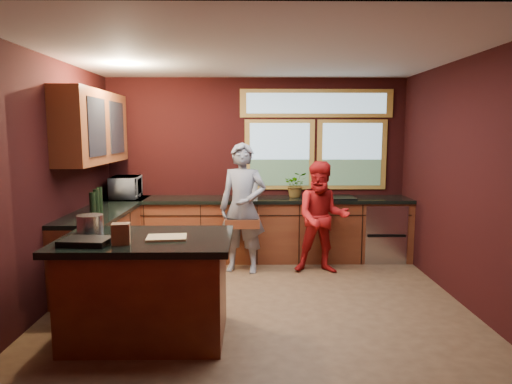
{
  "coord_description": "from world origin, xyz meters",
  "views": [
    {
      "loc": [
        -0.09,
        -4.95,
        1.9
      ],
      "look_at": [
        -0.03,
        0.4,
        1.19
      ],
      "focal_mm": 32.0,
      "sensor_mm": 36.0,
      "label": 1
    }
  ],
  "objects_px": {
    "cutting_board": "(167,238)",
    "island": "(147,287)",
    "person_red": "(322,218)",
    "stock_pot": "(90,224)",
    "person_grey": "(243,208)"
  },
  "relations": [
    {
      "from": "cutting_board",
      "to": "island",
      "type": "bearing_deg",
      "value": 165.96
    },
    {
      "from": "person_red",
      "to": "cutting_board",
      "type": "bearing_deg",
      "value": -126.94
    },
    {
      "from": "person_red",
      "to": "stock_pot",
      "type": "height_order",
      "value": "person_red"
    },
    {
      "from": "person_grey",
      "to": "person_red",
      "type": "distance_m",
      "value": 1.07
    },
    {
      "from": "cutting_board",
      "to": "stock_pot",
      "type": "relative_size",
      "value": 1.46
    },
    {
      "from": "person_red",
      "to": "person_grey",
      "type": "bearing_deg",
      "value": -179.67
    },
    {
      "from": "island",
      "to": "person_red",
      "type": "bearing_deg",
      "value": 45.45
    },
    {
      "from": "person_grey",
      "to": "person_red",
      "type": "bearing_deg",
      "value": 9.19
    },
    {
      "from": "cutting_board",
      "to": "stock_pot",
      "type": "xyz_separation_m",
      "value": [
        -0.75,
        0.2,
        0.08
      ]
    },
    {
      "from": "person_grey",
      "to": "cutting_board",
      "type": "bearing_deg",
      "value": -94.89
    },
    {
      "from": "cutting_board",
      "to": "stock_pot",
      "type": "bearing_deg",
      "value": 165.07
    },
    {
      "from": "island",
      "to": "person_red",
      "type": "height_order",
      "value": "person_red"
    },
    {
      "from": "person_grey",
      "to": "person_red",
      "type": "height_order",
      "value": "person_grey"
    },
    {
      "from": "island",
      "to": "stock_pot",
      "type": "xyz_separation_m",
      "value": [
        -0.55,
        0.15,
        0.56
      ]
    },
    {
      "from": "person_grey",
      "to": "person_red",
      "type": "relative_size",
      "value": 1.16
    }
  ]
}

